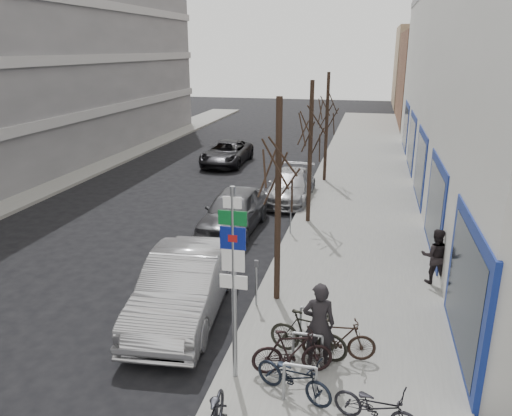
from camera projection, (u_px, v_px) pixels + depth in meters
The scene contains 24 objects.
ground at pixel (129, 366), 10.85m from camera, with size 120.00×120.00×0.00m, color black.
sidewalk_east at pixel (357, 226), 19.13m from camera, with size 5.00×70.00×0.15m, color slate.
sidewalk_west at pixel (7, 200), 22.47m from camera, with size 3.00×70.00×0.15m, color slate.
brick_building_far at pixel (471, 79), 43.92m from camera, with size 12.00×14.00×8.00m, color brown.
tan_building_far at pixel (453, 67), 57.57m from camera, with size 13.00×12.00×9.00m, color #937A5B.
highway_sign_pole at pixel (234, 274), 9.57m from camera, with size 0.55×0.10×4.20m.
bike_rack at pixel (307, 347), 10.39m from camera, with size 0.66×2.26×0.83m.
tree_near at pixel (279, 154), 12.28m from camera, with size 1.80×1.80×5.50m.
tree_mid at pixel (311, 119), 18.31m from camera, with size 1.80×1.80×5.50m.
tree_far at pixel (328, 101), 24.33m from camera, with size 1.80×1.80×5.50m.
meter_front at pixel (256, 278), 12.89m from camera, with size 0.10×0.08×1.27m.
meter_mid at pixel (291, 213), 17.99m from camera, with size 0.10×0.08×1.27m.
meter_back at pixel (310, 177), 23.09m from camera, with size 0.10×0.08×1.27m.
bike_near_right at pixel (292, 351), 10.22m from camera, with size 0.51×1.70×1.03m, color black.
bike_mid_curb at pixel (294, 373), 9.55m from camera, with size 0.50×1.66×1.01m, color black.
bike_mid_inner at pixel (308, 334), 10.78m from camera, with size 0.53×1.78×1.08m, color black.
bike_far_curb at pixel (377, 403), 8.78m from camera, with size 0.47×1.57×0.96m, color black.
bike_far_inner at pixel (339, 339), 10.69m from camera, with size 0.48×1.60×0.97m, color black.
parked_car_front at pixel (184, 286), 12.64m from camera, with size 1.79×5.13×1.69m, color #B2B2B7.
parked_car_mid at pixel (234, 211), 18.66m from camera, with size 1.85×4.61×1.57m, color #4E4E53.
parked_car_back at pixel (291, 186), 22.48m from camera, with size 1.87×4.61×1.34m, color #A0A0A5.
lane_car at pixel (227, 153), 29.40m from camera, with size 2.27×4.93×1.37m, color black.
pedestrian_near at pixel (319, 324), 10.41m from camera, with size 0.69×0.45×1.89m, color black.
pedestrian_far at pixel (435, 256), 14.14m from camera, with size 0.61×0.41×1.65m, color black.
Camera 1 is at (4.79, -8.41, 6.59)m, focal length 35.00 mm.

